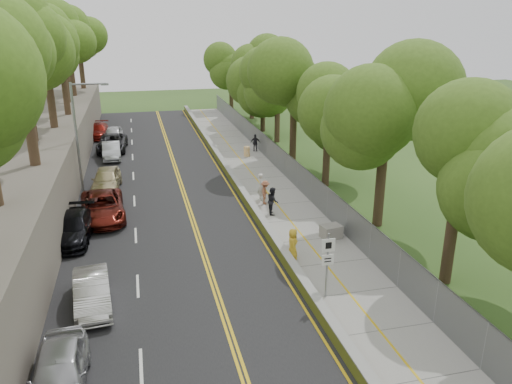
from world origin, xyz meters
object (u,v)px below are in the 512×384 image
Objects in this scene: streetlight at (80,132)px; car_0 at (59,373)px; car_1 at (92,292)px; car_2 at (102,207)px; concrete_block at (331,231)px; painter_0 at (293,244)px; construction_barrel at (247,151)px; person_far at (255,143)px; signpost at (328,258)px.

streetlight is 1.78× the size of car_0.
car_1 is 0.74× the size of car_2.
concrete_block is at bearing 34.24° from car_0.
car_0 is 13.04m from painter_0.
construction_barrel is 26.07m from car_1.
painter_0 is at bearing 34.62° from car_0.
person_far reaches higher than car_1.
car_0 reaches higher than construction_barrel.
car_2 reaches higher than construction_barrel.
construction_barrel is 20.86m from painter_0.
car_1 is 2.60× the size of person_far.
car_1 is (0.71, 5.27, -0.07)m from car_0.
car_1 is 2.57× the size of painter_0.
construction_barrel is at bearing 64.48° from car_0.
car_1 is (1.35, -15.35, -3.90)m from streetlight.
person_far reaches higher than construction_barrel.
car_2 is (-12.13, -12.59, 0.33)m from construction_barrel.
concrete_block is 13.54m from car_1.
streetlight is at bearing 124.08° from signpost.
painter_0 is at bearing 94.27° from signpost.
car_2 is 3.46× the size of painter_0.
concrete_block is at bearing -49.83° from painter_0.
construction_barrel is 0.22× the size of car_1.
person_far is at bearing 53.46° from construction_barrel.
car_0 is 15.79m from car_2.
car_0 is 1.06× the size of car_1.
streetlight is at bearing 46.89° from painter_0.
signpost is (11.51, -17.02, -2.68)m from streetlight.
car_2 is (1.33, -4.85, -3.80)m from streetlight.
signpost is 4.17m from painter_0.
car_0 is 2.72× the size of painter_0.
signpost is at bearing 101.93° from person_far.
construction_barrel is at bearing -0.08° from painter_0.
person_far reaches higher than concrete_block.
painter_0 reaches higher than car_1.
car_1 is at bearing 80.43° from person_far.
concrete_block is 14.24m from car_2.
signpost is 11.52m from car_0.
car_1 is 10.14m from painter_0.
car_0 is at bearing -161.63° from signpost.
concrete_block is 20.36m from person_far.
signpost reaches higher than person_far.
car_2 is 12.80m from painter_0.
person_far is (13.31, 24.71, 0.13)m from car_1.
construction_barrel reaches higher than concrete_block.
signpost is 0.54× the size of car_2.
car_1 is at bearing -93.57° from car_2.
streetlight is at bearing 101.68° from car_2.
car_1 is 10.50m from car_2.
signpost is at bearing -55.92° from streetlight.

